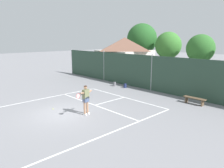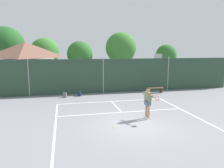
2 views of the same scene
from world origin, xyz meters
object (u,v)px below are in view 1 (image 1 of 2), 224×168
(tennis_player, at_px, (86,97))
(backpack_navy, at_px, (125,86))
(backpack_grey, at_px, (115,84))
(tennis_ball, at_px, (53,109))
(courtside_bench, at_px, (194,99))

(tennis_player, distance_m, backpack_navy, 7.95)
(tennis_player, height_order, backpack_grey, tennis_player)
(tennis_ball, distance_m, backpack_grey, 8.25)
(tennis_ball, distance_m, backpack_navy, 8.22)
(tennis_player, distance_m, backpack_grey, 8.35)
(backpack_grey, bearing_deg, courtside_bench, 0.49)
(tennis_ball, relative_size, backpack_navy, 0.14)
(tennis_ball, relative_size, courtside_bench, 0.04)
(tennis_player, relative_size, tennis_ball, 28.10)
(tennis_player, xyz_separation_m, backpack_grey, (-4.64, 6.88, -0.92))
(backpack_navy, xyz_separation_m, courtside_bench, (6.99, -0.16, 0.17))
(tennis_ball, bearing_deg, backpack_grey, 106.51)
(tennis_player, distance_m, courtside_bench, 7.85)
(tennis_ball, bearing_deg, backpack_navy, 97.88)
(backpack_navy, distance_m, courtside_bench, 6.99)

